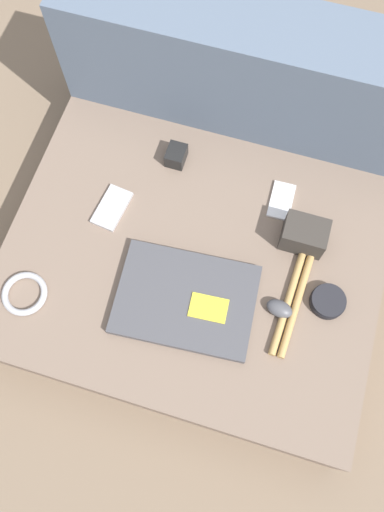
{
  "coord_description": "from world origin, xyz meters",
  "views": [
    {
      "loc": [
        0.12,
        -0.41,
        1.33
      ],
      "look_at": [
        0.0,
        0.0,
        0.18
      ],
      "focal_mm": 35.0,
      "sensor_mm": 36.0,
      "label": 1
    }
  ],
  "objects": [
    {
      "name": "camera_pouch",
      "position": [
        0.25,
        0.13,
        0.2
      ],
      "size": [
        0.11,
        0.08,
        0.08
      ],
      "color": "#38332D",
      "rests_on": "couch_seat"
    },
    {
      "name": "ground_plane",
      "position": [
        0.0,
        0.0,
        0.0
      ],
      "size": [
        8.0,
        8.0,
        0.0
      ],
      "primitive_type": "plane",
      "color": "#7A6651"
    },
    {
      "name": "drumstick_pair",
      "position": [
        0.27,
        0.0,
        0.17
      ],
      "size": [
        0.06,
        0.36,
        0.02
      ],
      "rotation": [
        0.0,
        0.0,
        -0.06
      ],
      "color": "tan",
      "rests_on": "couch_seat"
    },
    {
      "name": "phone_silver",
      "position": [
        -0.24,
        0.07,
        0.16
      ],
      "size": [
        0.08,
        0.13,
        0.01
      ],
      "rotation": [
        0.0,
        0.0,
        -0.13
      ],
      "color": "#B7B7BC",
      "rests_on": "couch_seat"
    },
    {
      "name": "laptop",
      "position": [
        0.02,
        -0.11,
        0.17
      ],
      "size": [
        0.35,
        0.26,
        0.03
      ],
      "rotation": [
        0.0,
        0.0,
        0.08
      ],
      "color": "#47474C",
      "rests_on": "couch_seat"
    },
    {
      "name": "couch_backrest",
      "position": [
        0.0,
        0.47,
        0.24
      ],
      "size": [
        0.95,
        0.2,
        0.47
      ],
      "color": "slate",
      "rests_on": "ground_plane"
    },
    {
      "name": "speaker_puck",
      "position": [
        0.35,
        -0.01,
        0.17
      ],
      "size": [
        0.09,
        0.09,
        0.03
      ],
      "color": "black",
      "rests_on": "couch_seat"
    },
    {
      "name": "charger_brick",
      "position": [
        -0.12,
        0.26,
        0.18
      ],
      "size": [
        0.05,
        0.06,
        0.04
      ],
      "color": "black",
      "rests_on": "couch_seat"
    },
    {
      "name": "couch_seat",
      "position": [
        0.0,
        0.0,
        0.08
      ],
      "size": [
        0.95,
        0.75,
        0.16
      ],
      "color": "#7A6656",
      "rests_on": "ground_plane"
    },
    {
      "name": "cable_coil",
      "position": [
        -0.36,
        -0.21,
        0.17
      ],
      "size": [
        0.11,
        0.11,
        0.02
      ],
      "color": "#B2B2B7",
      "rests_on": "couch_seat"
    },
    {
      "name": "phone_black",
      "position": [
        0.18,
        0.22,
        0.16
      ],
      "size": [
        0.06,
        0.11,
        0.01
      ],
      "rotation": [
        0.0,
        0.0,
        0.02
      ],
      "color": "silver",
      "rests_on": "couch_seat"
    },
    {
      "name": "computer_mouse",
      "position": [
        0.24,
        -0.07,
        0.17
      ],
      "size": [
        0.07,
        0.05,
        0.03
      ],
      "rotation": [
        0.0,
        0.0,
        -0.16
      ],
      "color": "#4C4C51",
      "rests_on": "couch_seat"
    }
  ]
}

